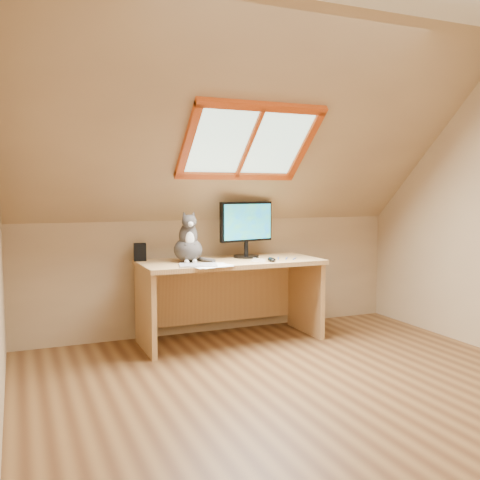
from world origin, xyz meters
TOP-DOWN VIEW (x-y plane):
  - ground at (0.00, 0.00)m, footprint 3.50×3.50m
  - room_shell at (0.00, -0.09)m, footprint 3.52×3.52m
  - desk at (-0.02, 1.45)m, footprint 1.50×0.65m
  - monitor at (0.17, 1.48)m, footprint 0.52×0.22m
  - cat at (-0.37, 1.40)m, footprint 0.25×0.30m
  - desk_speaker at (-0.72, 1.63)m, footprint 0.11×0.11m
  - graphics_tablet at (-0.38, 1.15)m, footprint 0.33×0.27m
  - mouse at (0.25, 1.16)m, footprint 0.07×0.11m
  - papers at (-0.22, 1.12)m, footprint 0.35×0.30m
  - cables at (0.32, 1.26)m, footprint 0.51×0.26m

SIDE VIEW (x-z plane):
  - ground at x=0.00m, z-range 0.00..0.00m
  - desk at x=-0.02m, z-range 0.13..0.81m
  - papers at x=-0.22m, z-range 0.68..0.69m
  - cables at x=0.32m, z-range 0.68..0.69m
  - graphics_tablet at x=-0.38m, z-range 0.68..0.70m
  - mouse at x=0.25m, z-range 0.68..0.72m
  - desk_speaker at x=-0.72m, z-range 0.68..0.83m
  - cat at x=-0.37m, z-range 0.62..1.04m
  - monitor at x=0.17m, z-range 0.72..1.20m
  - room_shell at x=0.00m, z-range 0.23..2.64m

